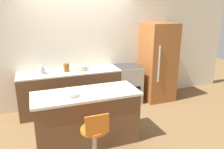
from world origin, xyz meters
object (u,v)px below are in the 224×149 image
kettle (42,70)px  refrigerator (158,62)px  stool_chair (95,140)px  mixing_bowl (82,68)px  oven_range (127,84)px

kettle → refrigerator: bearing=-1.6°
stool_chair → kettle: (-0.55, 1.97, 0.54)m
refrigerator → mixing_bowl: size_ratio=7.64×
oven_range → mixing_bowl: size_ratio=3.67×
refrigerator → kettle: 2.68m
stool_chair → kettle: 2.12m
refrigerator → stool_chair: size_ratio=2.15×
oven_range → stool_chair: 2.38m
stool_chair → oven_range: bearing=55.1°
stool_chair → kettle: size_ratio=4.49×
oven_range → mixing_bowl: mixing_bowl is taller
kettle → mixing_bowl: kettle is taller
oven_range → kettle: kettle is taller
kettle → stool_chair: bearing=-74.5°
oven_range → stool_chair: (-1.36, -1.96, -0.02)m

